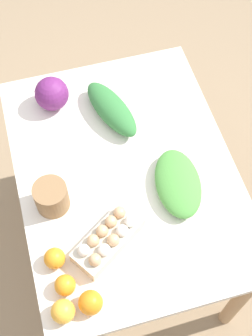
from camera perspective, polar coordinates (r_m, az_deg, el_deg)
The scene contains 11 objects.
ground_plane at distance 2.50m, azimuth -0.00°, elevation -9.00°, with size 8.00×8.00×0.00m, color #937A5B.
dining_table at distance 1.91m, azimuth -0.00°, elevation -2.07°, with size 1.13×0.84×0.76m.
cabbage_purple at distance 1.96m, azimuth -9.05°, elevation 8.93°, with size 0.14×0.14×0.14m, color #6B2366.
egg_carton at distance 1.64m, azimuth -2.21°, elevation -8.60°, with size 0.25×0.29×0.09m.
paper_bag at distance 1.71m, azimuth -9.08°, elevation -3.51°, with size 0.12×0.12×0.12m, color olive.
greens_bunch_chard at distance 1.92m, azimuth -1.79°, elevation 7.22°, with size 0.32×0.12×0.09m, color #337538.
greens_bunch_beet_tops at distance 1.75m, azimuth 6.35°, elevation -1.83°, with size 0.29×0.17×0.07m, color #4C933D.
orange_0 at distance 1.61m, azimuth -7.44°, elevation -13.99°, with size 0.07×0.07×0.07m, color orange.
orange_1 at distance 1.58m, azimuth -4.34°, elevation -16.05°, with size 0.08×0.08×0.08m, color orange.
orange_2 at distance 1.59m, azimuth -7.69°, elevation -16.94°, with size 0.08×0.08×0.08m, color #F9A833.
orange_3 at distance 1.64m, azimuth -8.69°, elevation -10.83°, with size 0.07×0.07×0.07m, color orange.
Camera 1 is at (0.87, -0.24, 2.33)m, focal length 50.00 mm.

